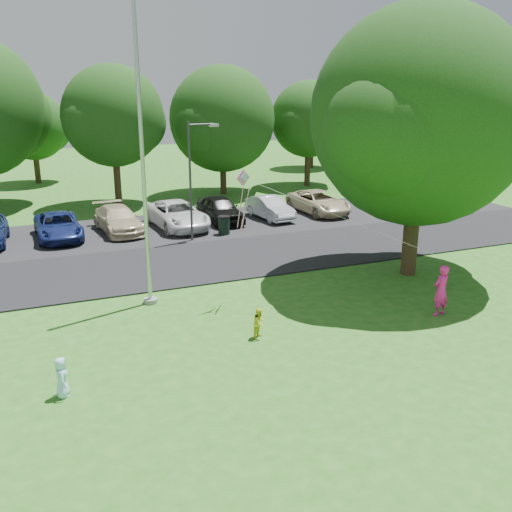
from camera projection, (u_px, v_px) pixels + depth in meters
name	position (u px, v px, depth m)	size (l,w,h in m)	color
ground	(302.00, 342.00, 17.21)	(120.00, 120.00, 0.00)	#27631A
park_road	(209.00, 260.00, 25.16)	(60.00, 6.00, 0.06)	black
parking_strip	(172.00, 228.00, 30.90)	(42.00, 7.00, 0.06)	black
flagpole	(144.00, 187.00, 19.14)	(0.50, 0.50, 10.00)	#B7BABF
street_lamp	(194.00, 171.00, 27.46)	(1.62, 0.44, 5.80)	#3F3F44
trash_can	(224.00, 226.00, 29.33)	(0.63, 0.63, 1.01)	black
big_tree	(419.00, 122.00, 21.61)	(9.09, 8.38, 10.51)	#332316
tree_row	(158.00, 112.00, 37.57)	(64.35, 11.94, 10.88)	#332316
horizon_trees	(162.00, 124.00, 47.41)	(77.46, 7.20, 7.02)	#332316
parked_cars	(172.00, 215.00, 30.71)	(20.34, 5.38, 1.45)	navy
woman	(441.00, 290.00, 19.03)	(0.64, 0.42, 1.76)	#FF219C
child_yellow	(260.00, 323.00, 17.42)	(0.47, 0.36, 0.96)	yellow
child_blue	(62.00, 377.00, 14.08)	(0.51, 0.34, 1.05)	#A6E5FF
kite	(249.00, 193.00, 19.31)	(5.92, 3.96, 2.75)	pink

